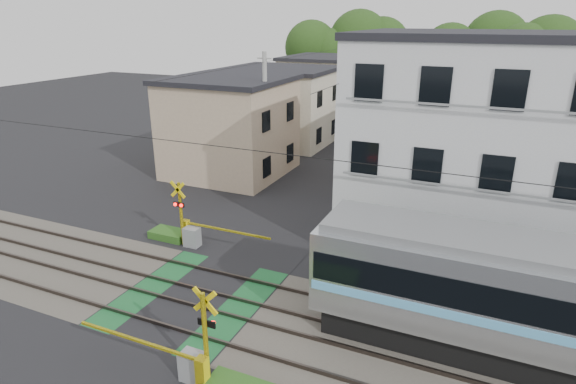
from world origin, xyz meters
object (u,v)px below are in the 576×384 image
at_px(crossing_signal_far, 191,231).
at_px(crossing_signal_near, 194,361).
at_px(pedestrian, 385,116).
at_px(apartment_block, 471,142).

bearing_deg(crossing_signal_far, crossing_signal_near, -54.71).
relative_size(crossing_signal_near, pedestrian, 3.04).
relative_size(crossing_signal_far, apartment_block, 0.46).
height_order(crossing_signal_far, apartment_block, apartment_block).
xyz_separation_m(crossing_signal_near, apartment_block, (5.91, 13.15, 3.94)).
height_order(apartment_block, pedestrian, apartment_block).
distance_m(apartment_block, pedestrian, 26.12).
xyz_separation_m(crossing_signal_far, pedestrian, (1.88, 29.97, 0.07)).
height_order(crossing_signal_near, apartment_block, apartment_block).
bearing_deg(apartment_block, crossing_signal_near, -114.22).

